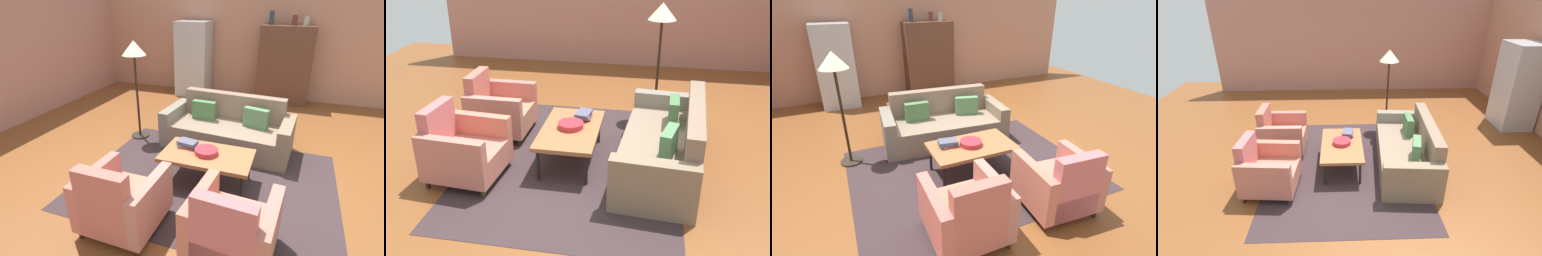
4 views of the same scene
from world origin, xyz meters
TOP-DOWN VIEW (x-y plane):
  - ground_plane at (0.00, 0.00)m, footprint 10.93×10.93m
  - wall_back at (0.00, 3.93)m, footprint 9.11×0.12m
  - area_rug at (-0.30, -0.31)m, footprint 3.40×2.60m
  - couch at (-0.30, 0.82)m, footprint 2.16×1.06m
  - coffee_table at (-0.30, -0.36)m, footprint 1.20×0.70m
  - armchair_left at (-0.90, -1.53)m, footprint 0.81×0.81m
  - armchair_right at (0.29, -1.53)m, footprint 0.86×0.86m
  - fruit_bowl at (-0.32, -0.36)m, footprint 0.31×0.31m
  - book_stack at (-0.62, -0.25)m, footprint 0.29×0.22m
  - cabinet at (0.37, 3.58)m, footprint 1.20×0.51m
  - vase_tall at (-0.03, 3.58)m, footprint 0.11×0.11m
  - vase_round at (0.47, 3.58)m, footprint 0.11×0.11m
  - vase_small at (0.72, 3.58)m, footprint 0.11×0.11m
  - refrigerator at (-1.87, 3.48)m, footprint 0.80×0.73m
  - floor_lamp at (-1.91, 0.65)m, footprint 0.40×0.40m

SIDE VIEW (x-z plane):
  - ground_plane at x=0.00m, z-range 0.00..0.00m
  - area_rug at x=-0.30m, z-range 0.00..0.01m
  - couch at x=-0.30m, z-range -0.14..0.72m
  - armchair_left at x=-0.90m, z-range -0.10..0.78m
  - armchair_right at x=0.29m, z-range -0.10..0.78m
  - coffee_table at x=-0.30m, z-range 0.19..0.63m
  - fruit_bowl at x=-0.32m, z-range 0.45..0.52m
  - book_stack at x=-0.62m, z-range 0.45..0.54m
  - cabinet at x=0.37m, z-range 0.00..1.80m
  - refrigerator at x=-1.87m, z-range 0.00..1.85m
  - wall_back at x=0.00m, z-range 0.00..2.80m
  - floor_lamp at x=-1.91m, z-range 0.58..2.30m
  - vase_small at x=0.72m, z-range 1.80..1.98m
  - vase_round at x=0.47m, z-range 1.80..2.02m
  - vase_tall at x=-0.03m, z-range 1.80..2.10m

